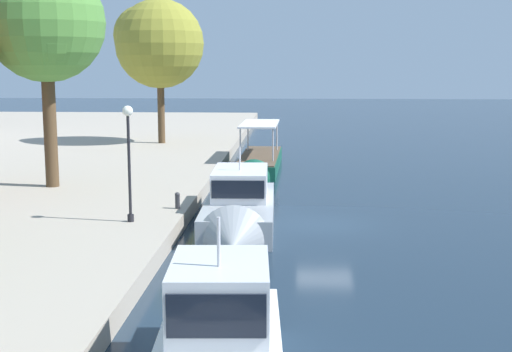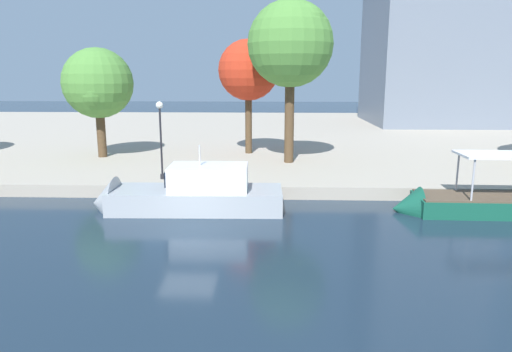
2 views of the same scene
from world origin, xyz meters
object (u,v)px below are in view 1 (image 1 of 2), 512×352
(motor_yacht_1, at_px, (239,213))
(tour_boat_2, at_px, (259,166))
(mooring_bollard_0, at_px, (177,200))
(tree_1, at_px, (48,23))
(lamp_post, at_px, (129,148))
(tree_3, at_px, (156,42))

(motor_yacht_1, xyz_separation_m, tour_boat_2, (16.41, -0.04, -0.35))
(mooring_bollard_0, xyz_separation_m, tree_1, (5.24, 7.32, 8.00))
(lamp_post, xyz_separation_m, tree_3, (28.35, 4.34, 4.97))
(motor_yacht_1, xyz_separation_m, mooring_bollard_0, (0.49, 2.78, 0.46))
(motor_yacht_1, height_order, mooring_bollard_0, motor_yacht_1)
(mooring_bollard_0, bearing_deg, lamp_post, 150.97)
(tour_boat_2, relative_size, mooring_bollard_0, 15.74)
(motor_yacht_1, distance_m, tour_boat_2, 16.42)
(tour_boat_2, distance_m, lamp_post, 19.40)
(tour_boat_2, height_order, mooring_bollard_0, tour_boat_2)
(lamp_post, bearing_deg, motor_yacht_1, -62.88)
(tour_boat_2, bearing_deg, tree_1, -42.39)
(motor_yacht_1, xyz_separation_m, tree_1, (5.73, 10.10, 8.45))
(tree_1, bearing_deg, mooring_bollard_0, -125.60)
(lamp_post, height_order, tree_3, tree_3)
(tree_1, bearing_deg, motor_yacht_1, -119.58)
(lamp_post, bearing_deg, tree_1, 36.36)
(tree_1, relative_size, tree_3, 1.01)
(lamp_post, bearing_deg, mooring_bollard_0, -29.03)
(tour_boat_2, relative_size, tree_1, 1.02)
(lamp_post, bearing_deg, tour_boat_2, -13.06)
(lamp_post, bearing_deg, tree_3, 8.71)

